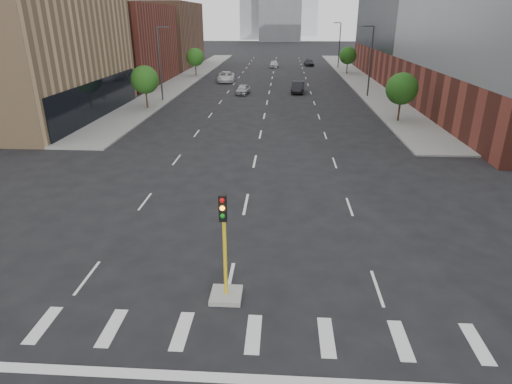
# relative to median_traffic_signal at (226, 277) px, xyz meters

# --- Properties ---
(sidewalk_left_far) EXTENTS (5.00, 92.00, 0.15)m
(sidewalk_left_far) POSITION_rel_median_traffic_signal_xyz_m (-15.00, 65.03, -0.90)
(sidewalk_left_far) COLOR gray
(sidewalk_left_far) RESTS_ON ground
(sidewalk_right_far) EXTENTS (5.00, 92.00, 0.15)m
(sidewalk_right_far) POSITION_rel_median_traffic_signal_xyz_m (15.00, 65.03, -0.90)
(sidewalk_right_far) COLOR gray
(sidewalk_right_far) RESTS_ON ground
(building_left_far_a) EXTENTS (20.00, 22.00, 12.00)m
(building_left_far_a) POSITION_rel_median_traffic_signal_xyz_m (-27.50, 57.03, 5.03)
(building_left_far_a) COLOR brown
(building_left_far_a) RESTS_ON ground
(building_left_far_b) EXTENTS (20.00, 24.00, 13.00)m
(building_left_far_b) POSITION_rel_median_traffic_signal_xyz_m (-27.50, 83.03, 5.53)
(building_left_far_b) COLOR brown
(building_left_far_b) RESTS_ON ground
(building_right_main) EXTENTS (24.00, 70.00, 22.00)m
(building_right_main) POSITION_rel_median_traffic_signal_xyz_m (29.50, 51.03, 10.03)
(building_right_main) COLOR brown
(building_right_main) RESTS_ON ground
(median_traffic_signal) EXTENTS (1.20, 1.20, 4.40)m
(median_traffic_signal) POSITION_rel_median_traffic_signal_xyz_m (0.00, 0.00, 0.00)
(median_traffic_signal) COLOR #999993
(median_traffic_signal) RESTS_ON ground
(streetlight_right_a) EXTENTS (1.60, 0.22, 9.07)m
(streetlight_right_a) POSITION_rel_median_traffic_signal_xyz_m (13.41, 46.03, 4.04)
(streetlight_right_a) COLOR #2D2D30
(streetlight_right_a) RESTS_ON ground
(streetlight_right_b) EXTENTS (1.60, 0.22, 9.07)m
(streetlight_right_b) POSITION_rel_median_traffic_signal_xyz_m (13.41, 81.03, 4.04)
(streetlight_right_b) COLOR #2D2D30
(streetlight_right_b) RESTS_ON ground
(streetlight_left) EXTENTS (1.60, 0.22, 9.07)m
(streetlight_left) POSITION_rel_median_traffic_signal_xyz_m (-13.41, 41.03, 4.04)
(streetlight_left) COLOR #2D2D30
(streetlight_left) RESTS_ON ground
(tree_left_near) EXTENTS (3.20, 3.20, 4.85)m
(tree_left_near) POSITION_rel_median_traffic_signal_xyz_m (-14.00, 36.03, 2.42)
(tree_left_near) COLOR #382619
(tree_left_near) RESTS_ON ground
(tree_left_far) EXTENTS (3.20, 3.20, 4.85)m
(tree_left_far) POSITION_rel_median_traffic_signal_xyz_m (-14.00, 66.03, 2.42)
(tree_left_far) COLOR #382619
(tree_left_far) RESTS_ON ground
(tree_right_near) EXTENTS (3.20, 3.20, 4.85)m
(tree_right_near) POSITION_rel_median_traffic_signal_xyz_m (14.00, 31.03, 2.42)
(tree_right_near) COLOR #382619
(tree_right_near) RESTS_ON ground
(tree_right_far) EXTENTS (3.20, 3.20, 4.85)m
(tree_right_far) POSITION_rel_median_traffic_signal_xyz_m (14.00, 71.03, 2.42)
(tree_right_far) COLOR #382619
(tree_right_far) RESTS_ON ground
(car_near_left) EXTENTS (1.98, 4.09, 1.34)m
(car_near_left) POSITION_rel_median_traffic_signal_xyz_m (-3.64, 47.16, -0.30)
(car_near_left) COLOR #9E9EA2
(car_near_left) RESTS_ON ground
(car_mid_right) EXTENTS (2.08, 4.91, 1.58)m
(car_mid_right) POSITION_rel_median_traffic_signal_xyz_m (4.12, 48.83, -0.19)
(car_mid_right) COLOR black
(car_mid_right) RESTS_ON ground
(car_far_left) EXTENTS (3.14, 6.08, 1.64)m
(car_far_left) POSITION_rel_median_traffic_signal_xyz_m (-7.56, 59.29, -0.15)
(car_far_left) COLOR beige
(car_far_left) RESTS_ON ground
(car_deep_right) EXTENTS (2.17, 4.71, 1.33)m
(car_deep_right) POSITION_rel_median_traffic_signal_xyz_m (7.63, 85.59, -0.31)
(car_deep_right) COLOR black
(car_deep_right) RESTS_ON ground
(car_distant) EXTENTS (1.98, 4.48, 1.50)m
(car_distant) POSITION_rel_median_traffic_signal_xyz_m (-0.09, 81.51, -0.22)
(car_distant) COLOR #B5B5BA
(car_distant) RESTS_ON ground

